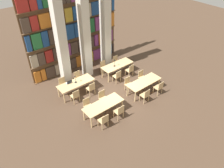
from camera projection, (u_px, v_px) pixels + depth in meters
The scene contains 28 objects.
ground_plane at pixel (111, 92), 13.06m from camera, with size 40.00×40.00×0.00m, color #4C3828.
bookshelf_bank at pixel (74, 30), 13.72m from camera, with size 6.45×0.35×5.50m.
pillar_left at pixel (61, 39), 12.00m from camera, with size 0.52×0.52×6.00m.
pillar_center at pixel (84, 32), 12.78m from camera, with size 0.52×0.52×6.00m.
pillar_right at pixel (105, 25), 13.56m from camera, with size 0.52×0.52×6.00m.
reading_table_0 at pixel (103, 105), 11.13m from camera, with size 2.15×0.81×0.75m.
chair_0 at pixel (104, 120), 10.56m from camera, with size 0.42×0.40×0.87m.
chair_1 at pixel (88, 105), 11.42m from camera, with size 0.42×0.40×0.87m.
chair_2 at pixel (119, 111), 11.06m from camera, with size 0.42×0.40×0.87m.
chair_3 at pixel (103, 98), 11.92m from camera, with size 0.42×0.40×0.87m.
reading_table_1 at pixel (144, 83), 12.69m from camera, with size 2.15×0.81×0.75m.
chair_4 at pixel (145, 95), 12.08m from camera, with size 0.42×0.40×0.87m.
chair_5 at pixel (128, 84), 12.94m from camera, with size 0.42×0.40×0.87m.
chair_6 at pixel (159, 87), 12.65m from camera, with size 0.42×0.40×0.87m.
chair_7 at pixel (142, 77), 13.51m from camera, with size 0.42×0.40×0.87m.
reading_table_2 at pixel (76, 84), 12.61m from camera, with size 2.15×0.81×0.75m.
chair_8 at pixel (75, 96), 12.05m from camera, with size 0.42×0.40×0.87m.
chair_9 at pixel (63, 84), 12.91m from camera, with size 0.42×0.40×0.87m.
chair_10 at pixel (91, 88), 12.58m from camera, with size 0.42×0.40×0.87m.
chair_11 at pixel (78, 78), 13.44m from camera, with size 0.42×0.40×0.87m.
desk_lamp_0 at pixel (75, 78), 12.38m from camera, with size 0.14×0.14×0.49m.
laptop at pixel (69, 82), 12.51m from camera, with size 0.32×0.22×0.21m.
reading_table_3 at pixel (117, 66), 14.18m from camera, with size 2.15×0.81×0.75m.
chair_12 at pixel (117, 76), 13.57m from camera, with size 0.42×0.40×0.87m.
chair_13 at pixel (104, 67), 14.43m from camera, with size 0.42×0.40×0.87m.
chair_14 at pixel (130, 70), 14.11m from camera, with size 0.42×0.40×0.87m.
chair_15 at pixel (116, 61), 14.97m from camera, with size 0.42×0.40×0.87m.
desk_lamp_1 at pixel (115, 62), 13.79m from camera, with size 0.14×0.14×0.49m.
Camera 1 is at (-6.32, -7.95, 8.22)m, focal length 35.00 mm.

